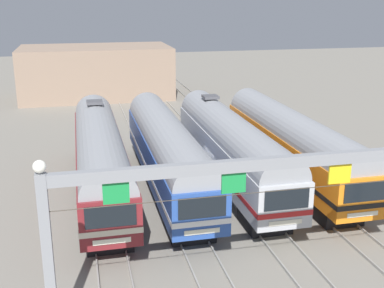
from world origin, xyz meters
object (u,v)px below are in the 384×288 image
at_px(commuter_train_maroon, 100,155).
at_px(commuter_train_blue, 167,150).
at_px(commuter_train_stainless, 230,146).
at_px(commuter_train_orange, 290,142).
at_px(catenary_gantry, 287,191).

xyz_separation_m(commuter_train_maroon, commuter_train_blue, (4.17, -0.00, -0.00)).
bearing_deg(commuter_train_stainless, commuter_train_orange, -0.06).
bearing_deg(commuter_train_blue, commuter_train_maroon, 179.94).
height_order(commuter_train_maroon, commuter_train_orange, commuter_train_maroon).
height_order(commuter_train_stainless, commuter_train_orange, commuter_train_stainless).
bearing_deg(commuter_train_orange, commuter_train_blue, 180.00).
xyz_separation_m(commuter_train_maroon, catenary_gantry, (6.26, -13.50, 2.43)).
xyz_separation_m(commuter_train_orange, catenary_gantry, (-6.26, -13.49, 2.43)).
xyz_separation_m(commuter_train_stainless, commuter_train_orange, (4.17, -0.00, -0.00)).
xyz_separation_m(commuter_train_blue, commuter_train_stainless, (4.17, 0.00, 0.00)).
xyz_separation_m(commuter_train_maroon, commuter_train_stainless, (8.35, 0.00, 0.00)).
distance_m(commuter_train_stainless, commuter_train_orange, 4.17).
bearing_deg(commuter_train_orange, catenary_gantry, -114.89).
xyz_separation_m(commuter_train_blue, catenary_gantry, (2.09, -13.49, 2.43)).
xyz_separation_m(commuter_train_blue, commuter_train_orange, (8.35, 0.00, 0.00)).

